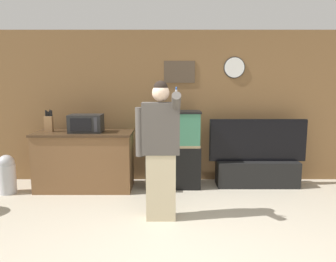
{
  "coord_description": "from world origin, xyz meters",
  "views": [
    {
      "loc": [
        -0.26,
        -2.85,
        1.76
      ],
      "look_at": [
        -0.27,
        1.72,
        1.05
      ],
      "focal_mm": 35.0,
      "sensor_mm": 36.0,
      "label": 1
    }
  ],
  "objects_px": {
    "knife_block": "(50,123)",
    "aquarium_on_stand": "(174,149)",
    "person_standing": "(161,149)",
    "counter_island": "(85,161)",
    "trash_bin": "(8,174)",
    "microwave": "(87,123)",
    "tv_on_stand": "(258,166)"
  },
  "relations": [
    {
      "from": "microwave",
      "to": "trash_bin",
      "type": "distance_m",
      "value": 1.46
    },
    {
      "from": "counter_island",
      "to": "tv_on_stand",
      "type": "bearing_deg",
      "value": 3.56
    },
    {
      "from": "person_standing",
      "to": "trash_bin",
      "type": "height_order",
      "value": "person_standing"
    },
    {
      "from": "counter_island",
      "to": "aquarium_on_stand",
      "type": "distance_m",
      "value": 1.45
    },
    {
      "from": "trash_bin",
      "to": "counter_island",
      "type": "bearing_deg",
      "value": 9.55
    },
    {
      "from": "knife_block",
      "to": "aquarium_on_stand",
      "type": "height_order",
      "value": "knife_block"
    },
    {
      "from": "person_standing",
      "to": "knife_block",
      "type": "bearing_deg",
      "value": 146.34
    },
    {
      "from": "knife_block",
      "to": "tv_on_stand",
      "type": "bearing_deg",
      "value": 2.19
    },
    {
      "from": "trash_bin",
      "to": "microwave",
      "type": "bearing_deg",
      "value": 8.58
    },
    {
      "from": "tv_on_stand",
      "to": "trash_bin",
      "type": "relative_size",
      "value": 2.63
    },
    {
      "from": "counter_island",
      "to": "aquarium_on_stand",
      "type": "xyz_separation_m",
      "value": [
        1.44,
        0.14,
        0.16
      ]
    },
    {
      "from": "knife_block",
      "to": "aquarium_on_stand",
      "type": "xyz_separation_m",
      "value": [
        2.0,
        0.09,
        -0.44
      ]
    },
    {
      "from": "counter_island",
      "to": "knife_block",
      "type": "height_order",
      "value": "knife_block"
    },
    {
      "from": "person_standing",
      "to": "counter_island",
      "type": "bearing_deg",
      "value": 137.18
    },
    {
      "from": "aquarium_on_stand",
      "to": "person_standing",
      "type": "distance_m",
      "value": 1.34
    },
    {
      "from": "counter_island",
      "to": "person_standing",
      "type": "xyz_separation_m",
      "value": [
        1.25,
        -1.16,
        0.44
      ]
    },
    {
      "from": "microwave",
      "to": "person_standing",
      "type": "relative_size",
      "value": 0.3
    },
    {
      "from": "counter_island",
      "to": "tv_on_stand",
      "type": "distance_m",
      "value": 2.85
    },
    {
      "from": "aquarium_on_stand",
      "to": "trash_bin",
      "type": "height_order",
      "value": "aquarium_on_stand"
    },
    {
      "from": "microwave",
      "to": "tv_on_stand",
      "type": "bearing_deg",
      "value": 3.88
    },
    {
      "from": "knife_block",
      "to": "person_standing",
      "type": "height_order",
      "value": "person_standing"
    },
    {
      "from": "counter_island",
      "to": "trash_bin",
      "type": "bearing_deg",
      "value": -170.45
    },
    {
      "from": "aquarium_on_stand",
      "to": "trash_bin",
      "type": "distance_m",
      "value": 2.65
    },
    {
      "from": "counter_island",
      "to": "person_standing",
      "type": "distance_m",
      "value": 1.76
    },
    {
      "from": "aquarium_on_stand",
      "to": "microwave",
      "type": "bearing_deg",
      "value": -173.78
    },
    {
      "from": "knife_block",
      "to": "trash_bin",
      "type": "distance_m",
      "value": 1.01
    },
    {
      "from": "microwave",
      "to": "aquarium_on_stand",
      "type": "bearing_deg",
      "value": 6.22
    },
    {
      "from": "aquarium_on_stand",
      "to": "tv_on_stand",
      "type": "xyz_separation_m",
      "value": [
        1.41,
        0.04,
        -0.3
      ]
    },
    {
      "from": "knife_block",
      "to": "aquarium_on_stand",
      "type": "bearing_deg",
      "value": 2.63
    },
    {
      "from": "microwave",
      "to": "tv_on_stand",
      "type": "height_order",
      "value": "microwave"
    },
    {
      "from": "tv_on_stand",
      "to": "person_standing",
      "type": "distance_m",
      "value": 2.16
    },
    {
      "from": "microwave",
      "to": "trash_bin",
      "type": "xyz_separation_m",
      "value": [
        -1.22,
        -0.18,
        -0.77
      ]
    }
  ]
}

